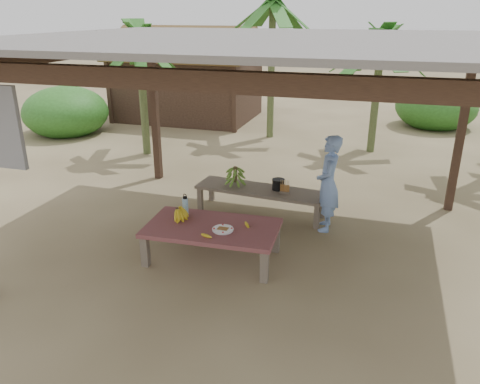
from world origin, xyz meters
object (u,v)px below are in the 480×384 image
(bench, at_px, (261,192))
(woman, at_px, (328,184))
(work_table, at_px, (212,230))
(ripe_banana_bunch, at_px, (177,213))
(plate, at_px, (223,230))
(cooking_pot, at_px, (278,185))
(water_flask, at_px, (185,205))

(bench, relative_size, woman, 1.47)
(work_table, relative_size, ripe_banana_bunch, 6.10)
(work_table, height_order, plate, plate)
(bench, bearing_deg, cooking_pot, 14.83)
(water_flask, bearing_deg, plate, -28.12)
(work_table, distance_m, plate, 0.23)
(bench, relative_size, water_flask, 7.25)
(water_flask, xyz_separation_m, woman, (1.89, 1.17, 0.13))
(water_flask, bearing_deg, woman, 31.74)
(water_flask, distance_m, cooking_pot, 1.82)
(work_table, height_order, ripe_banana_bunch, ripe_banana_bunch)
(ripe_banana_bunch, height_order, cooking_pot, ripe_banana_bunch)
(bench, distance_m, water_flask, 1.64)
(cooking_pot, bearing_deg, ripe_banana_bunch, -122.28)
(bench, distance_m, plate, 1.82)
(ripe_banana_bunch, relative_size, water_flask, 0.98)
(work_table, relative_size, woman, 1.21)
(work_table, xyz_separation_m, ripe_banana_bunch, (-0.55, 0.08, 0.16))
(plate, height_order, water_flask, water_flask)
(work_table, height_order, bench, work_table)
(ripe_banana_bunch, relative_size, cooking_pot, 1.47)
(work_table, distance_m, woman, 2.02)
(water_flask, bearing_deg, work_table, -28.39)
(bench, height_order, cooking_pot, cooking_pot)
(bench, relative_size, ripe_banana_bunch, 7.39)
(water_flask, xyz_separation_m, cooking_pot, (1.03, 1.49, -0.09))
(ripe_banana_bunch, distance_m, cooking_pot, 2.01)
(ripe_banana_bunch, xyz_separation_m, woman, (1.92, 1.37, 0.17))
(ripe_banana_bunch, distance_m, woman, 2.37)
(bench, height_order, ripe_banana_bunch, ripe_banana_bunch)
(ripe_banana_bunch, distance_m, water_flask, 0.21)
(plate, distance_m, woman, 1.96)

